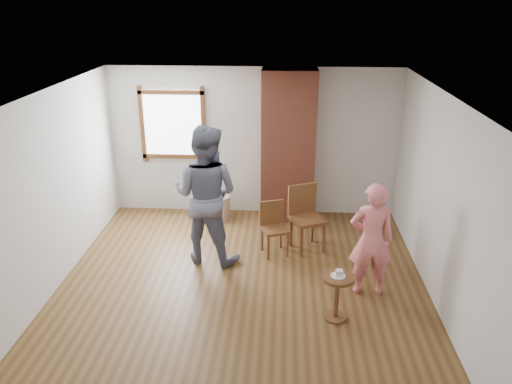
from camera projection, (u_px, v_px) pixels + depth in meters
ground at (241, 294)px, 6.63m from camera, size 5.50×5.50×0.00m
room_shell at (239, 150)px, 6.52m from camera, size 5.04×5.52×2.62m
brick_chimney at (288, 147)px, 8.43m from camera, size 0.90×0.50×2.60m
stoneware_crock at (221, 207)px, 8.80m from camera, size 0.42×0.42×0.41m
dark_pot at (223, 214)px, 8.85m from camera, size 0.15×0.15×0.14m
dining_chair_left at (274, 225)px, 7.57m from camera, size 0.48×0.48×0.81m
dining_chair_right at (305, 214)px, 7.67m from camera, size 0.62×0.62×1.01m
side_table at (337, 290)px, 5.99m from camera, size 0.40×0.40×0.60m
cake_plate at (338, 276)px, 5.92m from camera, size 0.18×0.18×0.01m
cake_slice at (339, 273)px, 5.91m from camera, size 0.08×0.07×0.06m
man at (206, 195)px, 7.16m from camera, size 1.17×1.01×2.06m
person_pink at (371, 240)px, 6.39m from camera, size 0.57×0.37×1.56m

